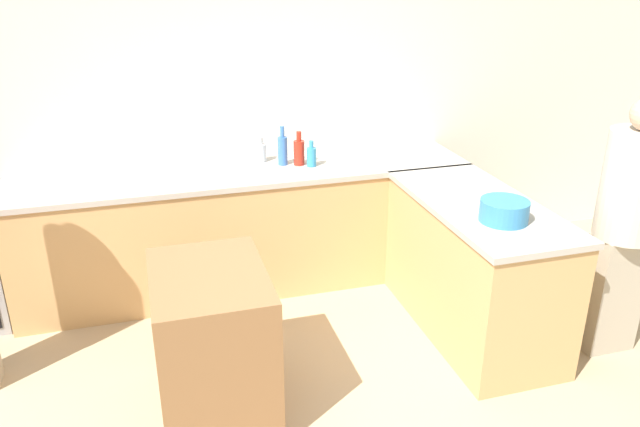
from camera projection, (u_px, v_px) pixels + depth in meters
wall_back at (234, 105)px, 4.77m from camera, size 8.00×0.06×2.70m
counter_back at (247, 228)px, 4.79m from camera, size 3.40×0.69×0.94m
counter_peninsula at (474, 267)px, 4.20m from camera, size 0.69×1.50×0.94m
island_table at (213, 343)px, 3.43m from camera, size 0.61×0.82×0.86m
mixing_bowl at (504, 211)px, 3.71m from camera, size 0.29×0.29×0.13m
dish_soap_bottle at (311, 156)px, 4.68m from camera, size 0.07×0.07×0.20m
vinegar_bottle_clear at (260, 152)px, 4.78m from camera, size 0.09×0.09×0.19m
water_bottle_blue at (283, 150)px, 4.70m from camera, size 0.07×0.07×0.30m
hot_sauce_bottle at (299, 152)px, 4.70m from camera, size 0.08×0.08×0.26m
person_at_peninsula at (626, 222)px, 3.83m from camera, size 0.38×0.38×1.67m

